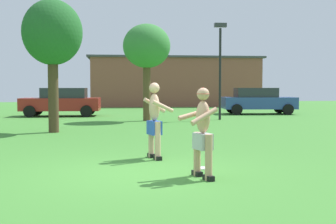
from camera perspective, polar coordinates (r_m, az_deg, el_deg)
ground_plane at (r=8.39m, az=-3.72°, el=-8.00°), size 80.00×80.00×0.00m
player_with_cap at (r=7.83m, az=4.54°, el=-2.20°), size 0.69×0.75×1.64m
player_in_blue at (r=9.93m, az=-1.76°, el=-0.84°), size 0.69×0.79×1.74m
frisbee at (r=8.83m, az=4.40°, el=-7.34°), size 0.29×0.29×0.03m
car_blue_near_post at (r=26.84m, az=11.68°, el=1.50°), size 4.44×2.32×1.58m
car_red_mid_lot at (r=25.09m, az=-13.72°, el=1.35°), size 4.37×2.16×1.58m
lamp_post at (r=21.89m, az=6.83°, el=6.86°), size 0.60×0.24×4.78m
outbuilding_behind_lot at (r=38.53m, az=0.65°, el=3.98°), size 14.56×7.07×4.16m
tree_behind_players at (r=16.31m, az=-14.88°, el=9.78°), size 2.13×2.13×4.75m
tree_near_building at (r=21.13m, az=-2.81°, el=8.43°), size 2.28×2.28×4.65m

